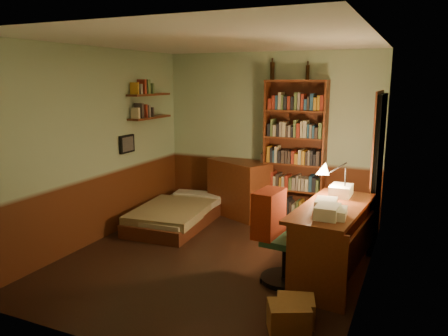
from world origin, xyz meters
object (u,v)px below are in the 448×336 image
at_px(office_chair, 285,241).
at_px(cardboard_box_a, 289,318).
at_px(bookshelf, 294,152).
at_px(desk, 331,241).
at_px(cardboard_box_b, 295,310).
at_px(mini_stereo, 269,158).
at_px(desk_lamp, 346,173).
at_px(dresser, 239,188).
at_px(bed, 177,207).

bearing_deg(office_chair, cardboard_box_a, -66.06).
bearing_deg(bookshelf, desk, -64.41).
relative_size(desk, office_chair, 1.64).
height_order(office_chair, cardboard_box_b, office_chair).
relative_size(mini_stereo, desk_lamp, 0.43).
height_order(dresser, office_chair, office_chair).
height_order(bed, cardboard_box_a, bed).
height_order(mini_stereo, cardboard_box_a, mini_stereo).
bearing_deg(bookshelf, mini_stereo, 172.61).
xyz_separation_m(desk, cardboard_box_b, (-0.09, -1.10, -0.29)).
distance_m(bed, desk_lamp, 2.71).
bearing_deg(office_chair, cardboard_box_b, -61.25).
xyz_separation_m(dresser, mini_stereo, (0.45, 0.13, 0.52)).
bearing_deg(dresser, cardboard_box_b, -33.97).
distance_m(dresser, desk, 2.45).
distance_m(desk_lamp, office_chair, 1.12).
relative_size(dresser, bookshelf, 0.47).
xyz_separation_m(dresser, desk_lamp, (1.84, -1.23, 0.66)).
height_order(office_chair, cardboard_box_a, office_chair).
distance_m(mini_stereo, cardboard_box_a, 3.42).
relative_size(mini_stereo, cardboard_box_b, 0.73).
bearing_deg(cardboard_box_a, cardboard_box_b, 86.25).
relative_size(bed, mini_stereo, 7.12).
height_order(dresser, desk, dresser).
bearing_deg(cardboard_box_a, desk_lamp, 84.73).
bearing_deg(bed, office_chair, -33.93).
relative_size(dresser, cardboard_box_b, 3.01).
height_order(cardboard_box_a, cardboard_box_b, cardboard_box_a).
bearing_deg(desk, desk_lamp, 88.27).
distance_m(office_chair, cardboard_box_a, 1.04).
relative_size(mini_stereo, bookshelf, 0.11).
height_order(mini_stereo, office_chair, mini_stereo).
relative_size(bookshelf, desk_lamp, 3.80).
xyz_separation_m(bed, dresser, (0.70, 0.79, 0.19)).
bearing_deg(dresser, bookshelf, 30.12).
distance_m(dresser, bookshelf, 1.08).
relative_size(bed, cardboard_box_b, 5.17).
relative_size(mini_stereo, cardboard_box_a, 0.69).
relative_size(bookshelf, desk, 1.42).
distance_m(dresser, cardboard_box_a, 3.41).
distance_m(bookshelf, desk, 2.09).
bearing_deg(mini_stereo, cardboard_box_b, -81.09).
distance_m(cardboard_box_a, cardboard_box_b, 0.18).
bearing_deg(mini_stereo, office_chair, -81.19).
height_order(bookshelf, desk_lamp, bookshelf).
relative_size(dresser, desk_lamp, 1.77).
bearing_deg(desk, cardboard_box_a, -89.76).
bearing_deg(desk_lamp, dresser, 146.33).
bearing_deg(desk_lamp, mini_stereo, 135.81).
xyz_separation_m(bed, desk_lamp, (2.54, -0.43, 0.85)).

